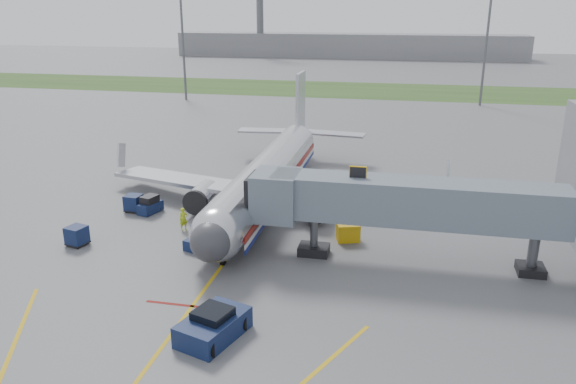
% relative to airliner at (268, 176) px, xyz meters
% --- Properties ---
extents(ground, '(400.00, 400.00, 0.00)m').
position_rel_airliner_xyz_m(ground, '(-0.00, -15.25, -2.65)').
color(ground, '#565659').
rests_on(ground, ground).
extents(grass_strip, '(300.00, 25.00, 0.01)m').
position_rel_airliner_xyz_m(grass_strip, '(-0.00, 74.75, -2.64)').
color(grass_strip, '#2D4C1E').
rests_on(grass_strip, ground).
extents(apron_markings, '(21.52, 50.00, 0.01)m').
position_rel_airliner_xyz_m(apron_markings, '(-0.00, -22.65, -2.64)').
color(apron_markings, gold).
rests_on(apron_markings, ground).
extents(airliner, '(32.10, 35.67, 10.25)m').
position_rel_airliner_xyz_m(airliner, '(0.00, 0.00, 0.00)').
color(airliner, silver).
rests_on(airliner, ground).
extents(jet_bridge, '(25.30, 4.00, 6.90)m').
position_rel_airliner_xyz_m(jet_bridge, '(12.86, -10.25, 1.82)').
color(jet_bridge, slate).
rests_on(jet_bridge, ground).
extents(light_mast_left, '(2.00, 0.44, 20.40)m').
position_rel_airliner_xyz_m(light_mast_left, '(-30.00, 54.75, 8.13)').
color(light_mast_left, '#595B60').
rests_on(light_mast_left, ground).
extents(light_mast_right, '(2.00, 0.44, 20.40)m').
position_rel_airliner_xyz_m(light_mast_right, '(25.00, 59.75, 8.13)').
color(light_mast_right, '#595B60').
rests_on(light_mast_right, ground).
extents(distant_terminal, '(120.00, 14.00, 8.00)m').
position_rel_airliner_xyz_m(distant_terminal, '(-10.00, 154.75, 1.35)').
color(distant_terminal, slate).
rests_on(distant_terminal, ground).
extents(control_tower, '(4.00, 4.00, 30.00)m').
position_rel_airliner_xyz_m(control_tower, '(-40.00, 149.75, 14.68)').
color(control_tower, '#595B60').
rests_on(control_tower, ground).
extents(pushback_tug, '(3.64, 4.66, 1.70)m').
position_rel_airliner_xyz_m(pushback_tug, '(2.39, -22.13, -1.93)').
color(pushback_tug, '#0C1E38').
rests_on(pushback_tug, ground).
extents(baggage_tug, '(1.75, 2.50, 1.58)m').
position_rel_airliner_xyz_m(baggage_tug, '(-9.56, -4.70, -1.95)').
color(baggage_tug, '#0C1E38').
rests_on(baggage_tug, ground).
extents(baggage_cart_a, '(1.46, 1.46, 1.49)m').
position_rel_airliner_xyz_m(baggage_cart_a, '(-11.15, -4.62, -1.89)').
color(baggage_cart_a, '#0C1E38').
rests_on(baggage_cart_a, ground).
extents(baggage_cart_b, '(1.68, 1.68, 1.50)m').
position_rel_airliner_xyz_m(baggage_cart_b, '(-11.94, -12.37, -1.88)').
color(baggage_cart_b, '#0C1E38').
rests_on(baggage_cart_b, ground).
extents(baggage_cart_c, '(1.66, 1.66, 1.69)m').
position_rel_airliner_xyz_m(baggage_cart_c, '(-5.43, 0.43, -1.79)').
color(baggage_cart_c, '#0C1E38').
rests_on(baggage_cart_c, ground).
extents(belt_loader, '(2.32, 4.10, 1.94)m').
position_rel_airliner_xyz_m(belt_loader, '(-2.49, -10.34, -2.16)').
color(belt_loader, '#0C1E38').
rests_on(belt_loader, ground).
extents(ground_power_cart, '(1.99, 1.62, 1.38)m').
position_rel_airliner_xyz_m(ground_power_cart, '(8.19, -7.25, -1.97)').
color(ground_power_cart, gold).
rests_on(ground_power_cart, ground).
extents(ramp_worker, '(0.81, 0.81, 1.89)m').
position_rel_airliner_xyz_m(ramp_worker, '(-5.13, -7.84, -1.70)').
color(ramp_worker, '#ABCC18').
rests_on(ramp_worker, ground).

